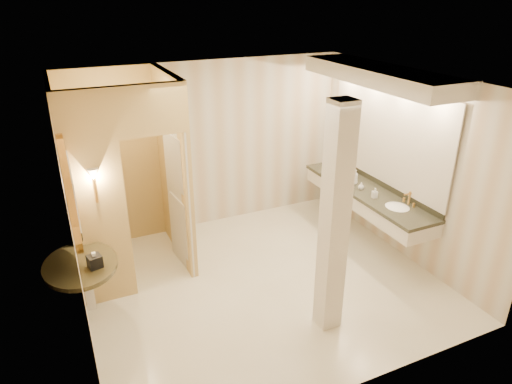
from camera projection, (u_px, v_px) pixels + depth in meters
floor at (262, 282)px, 6.23m from camera, size 4.50×4.50×0.00m
ceiling at (264, 83)px, 5.13m from camera, size 4.50×4.50×0.00m
wall_back at (210, 146)px, 7.34m from camera, size 4.50×0.02×2.70m
wall_front at (360, 276)px, 4.02m from camera, size 4.50×0.02×2.70m
wall_left at (71, 228)px, 4.83m from camera, size 0.02×4.00×2.70m
wall_right at (405, 165)px, 6.54m from camera, size 0.02×4.00×2.70m
toilet_closet at (156, 177)px, 6.06m from camera, size 1.50×1.55×2.70m
wall_sconce at (93, 176)px, 5.15m from camera, size 0.14×0.14×0.42m
vanity at (374, 141)px, 6.65m from camera, size 0.75×2.72×2.09m
console_shelf at (75, 226)px, 4.89m from camera, size 1.01×1.01×1.95m
pillar at (334, 223)px, 4.93m from camera, size 0.25×0.25×2.70m
tissue_box at (95, 261)px, 4.98m from camera, size 0.17×0.17×0.14m
toilet at (100, 227)px, 6.81m from camera, size 0.55×0.85×0.82m
soap_bottle_a at (375, 193)px, 6.63m from camera, size 0.08×0.08×0.15m
soap_bottle_b at (361, 186)px, 6.91m from camera, size 0.09×0.09×0.11m
soap_bottle_c at (355, 177)px, 7.09m from camera, size 0.11×0.11×0.24m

